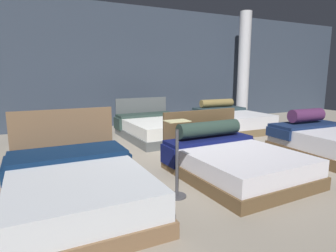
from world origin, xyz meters
The scene contains 10 objects.
ground_plane centered at (0.00, 0.00, -0.01)m, with size 18.00×18.00×0.02m, color gray.
showroom_back_wall centered at (0.00, 3.75, 1.75)m, with size 18.00×0.06×3.50m, color #333D4C.
bed_0 centered at (-2.28, -1.27, 0.25)m, with size 1.55×2.15×1.03m.
bed_1 centered at (-0.01, -1.24, 0.24)m, with size 1.65×1.98×0.91m.
bed_2 centered at (2.25, -1.27, 0.27)m, with size 1.55×2.01×0.84m.
bed_3 centered at (-2.24, 1.71, 0.19)m, with size 1.67×2.14×0.43m.
bed_4 centered at (0.02, 1.66, 0.24)m, with size 1.61×2.14×0.90m.
bed_5 centered at (2.29, 1.73, 0.27)m, with size 1.54×2.03×0.79m.
price_sign centered at (-1.12, -1.55, 0.37)m, with size 0.28×0.24×0.97m.
support_pillar centered at (3.71, 2.98, 1.75)m, with size 0.38×0.38×3.50m, color silver.
Camera 1 is at (-2.68, -4.52, 1.51)m, focal length 30.36 mm.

